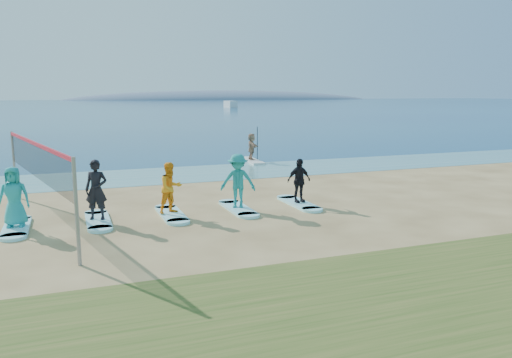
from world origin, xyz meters
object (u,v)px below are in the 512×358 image
object	(u,v)px
paddleboarder	(252,147)
student_3	(238,181)
student_2	(171,188)
surfboard_3	(238,208)
surfboard_2	(171,214)
student_4	(299,180)
student_1	(96,190)
surfboard_0	(16,228)
surfboard_1	(98,221)
paddleboard	(252,161)
student_0	(14,197)
surfboard_4	(299,203)
boat_offshore_b	(231,108)
volleyball_net	(36,161)

from	to	relation	value
paddleboarder	student_3	xyz separation A→B (m)	(-4.62, -11.11, 0.12)
student_2	surfboard_3	distance (m)	2.42
surfboard_2	student_4	xyz separation A→B (m)	(4.53, 0.00, 0.82)
student_1	surfboard_0	bearing A→B (deg)	-158.04
student_3	surfboard_2	bearing A→B (deg)	-156.05
surfboard_3	student_3	world-z (taller)	student_3
surfboard_1	student_3	size ratio (longest dim) A/B	1.22
paddleboard	student_0	xyz separation A→B (m)	(-11.41, -11.11, 0.90)
surfboard_2	student_1	bearing A→B (deg)	180.00
surfboard_0	student_0	distance (m)	0.91
student_2	surfboard_3	xyz separation A→B (m)	(2.26, 0.00, -0.86)
surfboard_3	surfboard_4	distance (m)	2.26
paddleboarder	surfboard_1	world-z (taller)	paddleboarder
surfboard_0	student_1	size ratio (longest dim) A/B	1.20
student_0	surfboard_1	bearing A→B (deg)	7.38
paddleboarder	student_0	size ratio (longest dim) A/B	0.87
surfboard_3	student_4	bearing A→B (deg)	0.00
surfboard_4	student_4	distance (m)	0.82
boat_offshore_b	surfboard_4	bearing A→B (deg)	-108.61
student_0	student_1	distance (m)	2.26
volleyball_net	surfboard_0	distance (m)	2.02
student_3	student_2	bearing A→B (deg)	-156.05
paddleboarder	student_3	distance (m)	12.03
surfboard_2	surfboard_1	bearing A→B (deg)	180.00
surfboard_0	surfboard_3	distance (m)	6.79
paddleboard	paddleboarder	xyz separation A→B (m)	(0.00, 0.00, 0.82)
student_3	student_1	bearing A→B (deg)	-156.05
paddleboarder	surfboard_2	bearing A→B (deg)	153.53
boat_offshore_b	student_4	distance (m)	122.37
student_0	surfboard_2	bearing A→B (deg)	7.38
volleyball_net	surfboard_4	bearing A→B (deg)	-3.17
volleyball_net	student_2	size ratio (longest dim) A/B	5.41
student_2	student_4	size ratio (longest dim) A/B	1.06
surfboard_0	surfboard_4	bearing A→B (deg)	0.00
student_1	surfboard_3	distance (m)	4.63
surfboard_2	boat_offshore_b	bearing A→B (deg)	71.12
surfboard_0	student_3	world-z (taller)	student_3
student_3	volleyball_net	bearing A→B (deg)	-160.38
paddleboard	surfboard_2	bearing A→B (deg)	-118.43
surfboard_4	student_4	xyz separation A→B (m)	(0.00, 0.00, 0.82)
student_3	paddleboard	bearing A→B (deg)	91.36
surfboard_4	volleyball_net	bearing A→B (deg)	176.83
student_2	surfboard_4	size ratio (longest dim) A/B	0.75
student_0	student_4	xyz separation A→B (m)	(9.05, 0.00, -0.09)
surfboard_1	student_4	xyz separation A→B (m)	(6.79, 0.00, 0.82)
student_1	student_3	size ratio (longest dim) A/B	1.01
student_3	surfboard_1	bearing A→B (deg)	-156.05
boat_offshore_b	student_3	world-z (taller)	student_3
student_4	surfboard_2	bearing A→B (deg)	174.43
student_1	surfboard_1	bearing A→B (deg)	0.00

